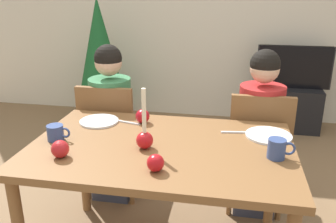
# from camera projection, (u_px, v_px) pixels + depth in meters

# --- Properties ---
(back_wall) EXTENTS (6.40, 0.10, 2.60)m
(back_wall) POSITION_uv_depth(u_px,v_px,m) (206.00, 8.00, 4.13)
(back_wall) COLOR beige
(back_wall) RESTS_ON ground
(dining_table) EXTENTS (1.40, 0.90, 0.75)m
(dining_table) POSITION_uv_depth(u_px,v_px,m) (161.00, 159.00, 1.94)
(dining_table) COLOR brown
(dining_table) RESTS_ON ground
(chair_left) EXTENTS (0.40, 0.40, 0.90)m
(chair_left) POSITION_uv_depth(u_px,v_px,m) (111.00, 135.00, 2.64)
(chair_left) COLOR brown
(chair_left) RESTS_ON ground
(chair_right) EXTENTS (0.40, 0.40, 0.90)m
(chair_right) POSITION_uv_depth(u_px,v_px,m) (258.00, 146.00, 2.46)
(chair_right) COLOR brown
(chair_right) RESTS_ON ground
(person_left_child) EXTENTS (0.30, 0.30, 1.17)m
(person_left_child) POSITION_uv_depth(u_px,v_px,m) (112.00, 126.00, 2.65)
(person_left_child) COLOR #33384C
(person_left_child) RESTS_ON ground
(person_right_child) EXTENTS (0.30, 0.30, 1.17)m
(person_right_child) POSITION_uv_depth(u_px,v_px,m) (259.00, 136.00, 2.47)
(person_right_child) COLOR #33384C
(person_right_child) RESTS_ON ground
(tv_stand) EXTENTS (0.64, 0.40, 0.48)m
(tv_stand) POSITION_uv_depth(u_px,v_px,m) (289.00, 108.00, 4.04)
(tv_stand) COLOR black
(tv_stand) RESTS_ON ground
(tv) EXTENTS (0.79, 0.05, 0.46)m
(tv) POSITION_uv_depth(u_px,v_px,m) (294.00, 67.00, 3.88)
(tv) COLOR black
(tv) RESTS_ON tv_stand
(christmas_tree) EXTENTS (0.62, 0.62, 1.52)m
(christmas_tree) POSITION_uv_depth(u_px,v_px,m) (100.00, 57.00, 4.02)
(christmas_tree) COLOR brown
(christmas_tree) RESTS_ON ground
(candle_centerpiece) EXTENTS (0.09, 0.09, 0.32)m
(candle_centerpiece) POSITION_uv_depth(u_px,v_px,m) (145.00, 136.00, 1.85)
(candle_centerpiece) COLOR red
(candle_centerpiece) RESTS_ON dining_table
(plate_left) EXTENTS (0.24, 0.24, 0.01)m
(plate_left) POSITION_uv_depth(u_px,v_px,m) (99.00, 121.00, 2.23)
(plate_left) COLOR silver
(plate_left) RESTS_ON dining_table
(plate_right) EXTENTS (0.26, 0.26, 0.01)m
(plate_right) POSITION_uv_depth(u_px,v_px,m) (269.00, 135.00, 2.02)
(plate_right) COLOR silver
(plate_right) RESTS_ON dining_table
(mug_left) EXTENTS (0.13, 0.09, 0.09)m
(mug_left) POSITION_uv_depth(u_px,v_px,m) (56.00, 133.00, 1.96)
(mug_left) COLOR #33477F
(mug_left) RESTS_ON dining_table
(mug_right) EXTENTS (0.13, 0.09, 0.10)m
(mug_right) POSITION_uv_depth(u_px,v_px,m) (277.00, 149.00, 1.75)
(mug_right) COLOR #33477F
(mug_right) RESTS_ON dining_table
(fork_left) EXTENTS (0.18, 0.06, 0.01)m
(fork_left) POSITION_uv_depth(u_px,v_px,m) (127.00, 122.00, 2.21)
(fork_left) COLOR silver
(fork_left) RESTS_ON dining_table
(fork_right) EXTENTS (0.18, 0.04, 0.01)m
(fork_right) POSITION_uv_depth(u_px,v_px,m) (237.00, 132.00, 2.07)
(fork_right) COLOR silver
(fork_right) RESTS_ON dining_table
(apple_near_candle) EXTENTS (0.08, 0.08, 0.08)m
(apple_near_candle) POSITION_uv_depth(u_px,v_px,m) (155.00, 163.00, 1.63)
(apple_near_candle) COLOR #B51218
(apple_near_candle) RESTS_ON dining_table
(apple_by_left_plate) EXTENTS (0.09, 0.09, 0.09)m
(apple_by_left_plate) POSITION_uv_depth(u_px,v_px,m) (60.00, 149.00, 1.76)
(apple_by_left_plate) COLOR #B41D21
(apple_by_left_plate) RESTS_ON dining_table
(apple_by_right_mug) EXTENTS (0.09, 0.09, 0.09)m
(apple_by_right_mug) POSITION_uv_depth(u_px,v_px,m) (143.00, 116.00, 2.20)
(apple_by_right_mug) COLOR #AC101B
(apple_by_right_mug) RESTS_ON dining_table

